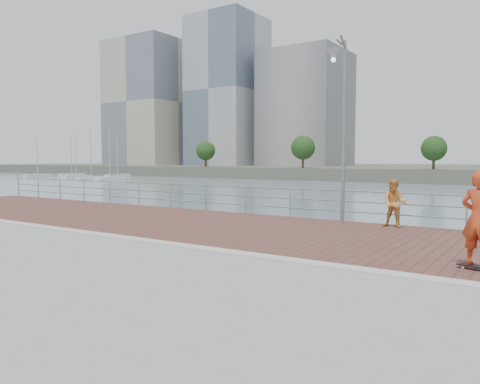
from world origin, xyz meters
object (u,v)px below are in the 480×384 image
Objects in this scene: guardrail at (315,201)px; bystander at (394,203)px; street_lamp at (339,97)px; skateboarder at (479,218)px.

bystander is at bearing -11.84° from guardrail.
guardrail is 24.88× the size of bystander.
bystander is (3.09, -0.65, 0.11)m from guardrail.
street_lamp is 3.19× the size of skateboarder.
skateboarder is at bearing -42.77° from guardrail.
guardrail is 20.52× the size of skateboarder.
skateboarder is (6.14, -5.68, 0.37)m from guardrail.
street_lamp is 3.95m from bystander.
guardrail is 8.37m from skateboarder.
bystander is at bearing -43.64° from skateboarder.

